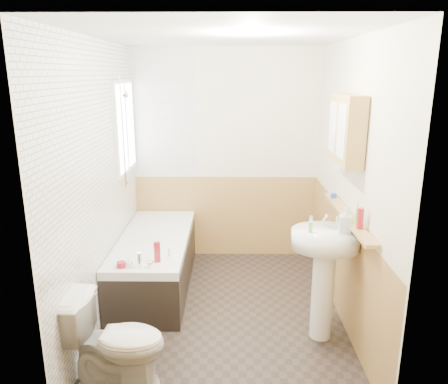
{
  "coord_description": "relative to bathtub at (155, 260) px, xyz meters",
  "views": [
    {
      "loc": [
        0.04,
        -3.72,
        2.21
      ],
      "look_at": [
        0.0,
        0.15,
        1.15
      ],
      "focal_mm": 35.0,
      "sensor_mm": 36.0,
      "label": 1
    }
  ],
  "objects": [
    {
      "name": "wall_right",
      "position": [
        1.84,
        -0.52,
        0.95
      ],
      "size": [
        0.02,
        2.8,
        2.5
      ],
      "primitive_type": "cube",
      "color": "beige",
      "rests_on": "ground"
    },
    {
      "name": "clear_bottle",
      "position": [
        1.43,
        -0.95,
        0.72
      ],
      "size": [
        0.04,
        0.04,
        0.09
      ],
      "primitive_type": "cylinder",
      "rotation": [
        0.0,
        0.0,
        -0.22
      ],
      "color": "#59C647",
      "rests_on": "sink"
    },
    {
      "name": "medicine_cabinet",
      "position": [
        1.74,
        -0.62,
        1.46
      ],
      "size": [
        0.16,
        0.62,
        0.56
      ],
      "color": "#B08748",
      "rests_on": "wall_right"
    },
    {
      "name": "foam_can",
      "position": [
        1.77,
        -1.1,
        0.85
      ],
      "size": [
        0.06,
        0.06,
        0.16
      ],
      "primitive_type": "cylinder",
      "rotation": [
        0.0,
        0.0,
        -0.13
      ],
      "color": "maroon",
      "rests_on": "pine_shelf"
    },
    {
      "name": "pine_shelf",
      "position": [
        1.77,
        -0.76,
        0.75
      ],
      "size": [
        0.1,
        1.35,
        0.03
      ],
      "primitive_type": "cube",
      "color": "#B08748",
      "rests_on": "wall_right"
    },
    {
      "name": "wall_front",
      "position": [
        0.73,
        -1.93,
        0.95
      ],
      "size": [
        2.2,
        0.02,
        2.5
      ],
      "primitive_type": "cube",
      "color": "beige",
      "rests_on": "ground"
    },
    {
      "name": "black_jar",
      "position": [
        1.77,
        -0.24,
        0.79
      ],
      "size": [
        0.07,
        0.07,
        0.04
      ],
      "primitive_type": "cylinder",
      "rotation": [
        0.0,
        0.0,
        -0.28
      ],
      "color": "#19339E",
      "rests_on": "pine_shelf"
    },
    {
      "name": "ceiling",
      "position": [
        0.73,
        -0.52,
        2.2
      ],
      "size": [
        2.8,
        2.8,
        0.0
      ],
      "primitive_type": "plane",
      "rotation": [
        3.14,
        0.0,
        0.0
      ],
      "color": "white",
      "rests_on": "ground"
    },
    {
      "name": "toilet",
      "position": [
        -0.03,
        -1.52,
        0.05
      ],
      "size": [
        0.74,
        0.45,
        0.7
      ],
      "primitive_type": "imported",
      "rotation": [
        0.0,
        0.0,
        1.49
      ],
      "color": "white",
      "rests_on": "floor"
    },
    {
      "name": "tile_cladding_left",
      "position": [
        -0.36,
        -0.52,
        0.95
      ],
      "size": [
        0.01,
        2.8,
        2.5
      ],
      "primitive_type": "cube",
      "color": "white",
      "rests_on": "wall_left"
    },
    {
      "name": "tile_return_back",
      "position": [
        0.01,
        0.87,
        1.45
      ],
      "size": [
        0.75,
        0.01,
        1.5
      ],
      "primitive_type": "cube",
      "color": "white",
      "rests_on": "wall_back"
    },
    {
      "name": "bathtub",
      "position": [
        0.0,
        0.0,
        0.0
      ],
      "size": [
        0.7,
        1.71,
        0.71
      ],
      "color": "black",
      "rests_on": "floor"
    },
    {
      "name": "window",
      "position": [
        -0.33,
        0.43,
        1.35
      ],
      "size": [
        0.03,
        0.79,
        0.99
      ],
      "color": "white",
      "rests_on": "wall_left"
    },
    {
      "name": "wall_back",
      "position": [
        0.73,
        0.89,
        0.95
      ],
      "size": [
        2.2,
        0.02,
        2.5
      ],
      "primitive_type": "cube",
      "color": "beige",
      "rests_on": "ground"
    },
    {
      "name": "wainscot_right",
      "position": [
        1.82,
        -0.52,
        0.2
      ],
      "size": [
        0.01,
        2.8,
        1.0
      ],
      "primitive_type": "cube",
      "color": "#B08748",
      "rests_on": "wall_right"
    },
    {
      "name": "floor",
      "position": [
        0.73,
        -0.52,
        -0.3
      ],
      "size": [
        2.8,
        2.8,
        0.0
      ],
      "primitive_type": "plane",
      "color": "black",
      "rests_on": "ground"
    },
    {
      "name": "wall_left",
      "position": [
        -0.38,
        -0.52,
        0.95
      ],
      "size": [
        0.02,
        2.8,
        2.5
      ],
      "primitive_type": "cube",
      "color": "beige",
      "rests_on": "ground"
    },
    {
      "name": "green_bottle",
      "position": [
        1.77,
        -1.01,
        0.87
      ],
      "size": [
        0.05,
        0.05,
        0.21
      ],
      "primitive_type": "cone",
      "rotation": [
        0.0,
        0.0,
        -0.43
      ],
      "color": "#59C647",
      "rests_on": "pine_shelf"
    },
    {
      "name": "orange_bottle",
      "position": [
        0.22,
        -0.5,
        0.31
      ],
      "size": [
        0.03,
        0.03,
        0.07
      ],
      "primitive_type": "cylinder",
      "rotation": [
        0.0,
        0.0,
        0.3
      ],
      "color": "silver",
      "rests_on": "bathtub"
    },
    {
      "name": "shower_riser",
      "position": [
        -0.31,
        0.22,
        1.42
      ],
      "size": [
        0.1,
        0.08,
        1.15
      ],
      "color": "silver",
      "rests_on": "wall_left"
    },
    {
      "name": "wainscot_front",
      "position": [
        0.73,
        -1.91,
        0.2
      ],
      "size": [
        2.2,
        0.01,
        1.0
      ],
      "primitive_type": "cube",
      "color": "#B08748",
      "rests_on": "wall_front"
    },
    {
      "name": "soap_bottle",
      "position": [
        1.7,
        -0.94,
        0.73
      ],
      "size": [
        0.12,
        0.22,
        0.1
      ],
      "primitive_type": "imported",
      "rotation": [
        0.0,
        0.0,
        -0.13
      ],
      "color": "silver",
      "rests_on": "sink"
    },
    {
      "name": "sink",
      "position": [
        1.57,
        -0.9,
        0.4
      ],
      "size": [
        0.57,
        0.46,
        1.1
      ],
      "rotation": [
        0.0,
        0.0,
        -0.03
      ],
      "color": "white",
      "rests_on": "floor"
    },
    {
      "name": "blue_gel",
      "position": [
        0.13,
        -0.63,
        0.37
      ],
      "size": [
        0.06,
        0.05,
        0.19
      ],
      "primitive_type": "cube",
      "rotation": [
        0.0,
        0.0,
        0.39
      ],
      "color": "maroon",
      "rests_on": "bathtub"
    },
    {
      "name": "cream_jar",
      "position": [
        -0.16,
        -0.75,
        0.3
      ],
      "size": [
        0.09,
        0.09,
        0.05
      ],
      "primitive_type": "cylinder",
      "rotation": [
        0.0,
        0.0,
        0.09
      ],
      "color": "maroon",
      "rests_on": "bathtub"
    },
    {
      "name": "wainscot_back",
      "position": [
        0.73,
        0.87,
        0.2
      ],
      "size": [
        2.2,
        0.01,
        1.0
      ],
      "primitive_type": "cube",
      "color": "#B08748",
      "rests_on": "wall_back"
    }
  ]
}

